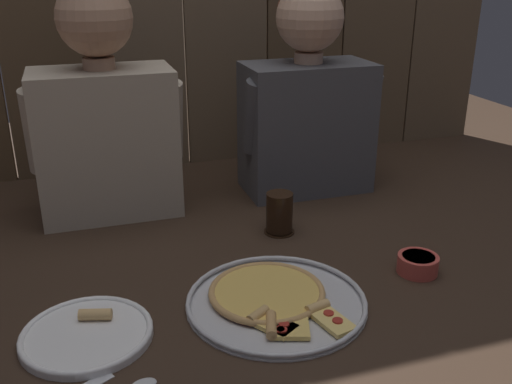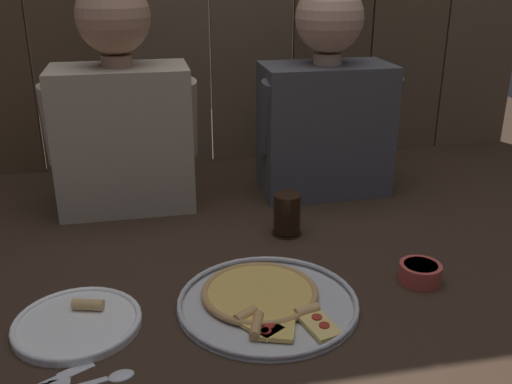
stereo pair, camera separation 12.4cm
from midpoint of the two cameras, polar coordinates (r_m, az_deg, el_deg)
name	(u,v)px [view 2 (the right image)]	position (r m, az deg, el deg)	size (l,w,h in m)	color
ground_plane	(267,288)	(1.24, 4.05, -9.53)	(3.20, 3.20, 0.00)	#332319
pizza_tray	(265,300)	(1.18, 4.00, -10.61)	(0.36, 0.36, 0.03)	silver
dinner_plate	(78,322)	(1.15, -14.18, -12.45)	(0.24, 0.24, 0.03)	white
drinking_glass	(287,215)	(1.45, 5.52, -2.28)	(0.08, 0.08, 0.11)	black
dipping_bowl	(420,272)	(1.31, 18.51, -7.54)	(0.09, 0.09, 0.04)	#CC4C42
table_knife	(49,381)	(1.03, -16.34, -17.57)	(0.14, 0.09, 0.01)	silver
table_spoon	(107,378)	(1.01, -10.93, -17.63)	(0.14, 0.05, 0.01)	silver
diner_left	(121,105)	(1.57, -10.98, 8.38)	(0.39, 0.21, 0.61)	#B2A38E
diner_right	(326,98)	(1.68, 9.05, 9.10)	(0.40, 0.20, 0.60)	#4C4C51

